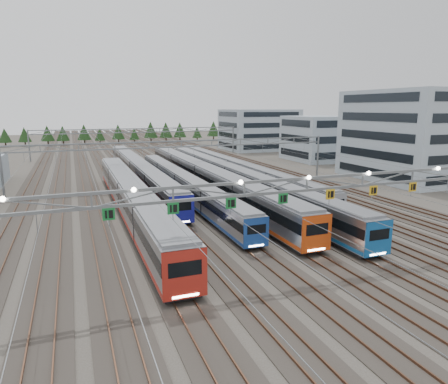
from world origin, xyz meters
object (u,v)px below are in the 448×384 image
object	(u,v)px
gantry_far	(140,134)
depot_bldg_north	(259,130)
train_c	(183,184)
train_d	(204,177)
train_a	(131,197)
gantry_mid	(181,149)
train_b	(138,170)
depot_bldg_south	(412,135)
depot_bldg_mid	(318,138)
train_e	(233,177)
train_f	(234,168)
gantry_near	(307,187)

from	to	relation	value
gantry_far	depot_bldg_north	world-z (taller)	depot_bldg_north
train_c	train_d	xyz separation A→B (m)	(4.50, 3.63, 0.33)
train_a	gantry_mid	size ratio (longest dim) A/B	0.92
train_a	train_b	world-z (taller)	train_a
depot_bldg_south	depot_bldg_mid	size ratio (longest dim) A/B	1.38
train_e	depot_bldg_south	bearing A→B (deg)	-3.19
train_f	gantry_mid	xyz separation A→B (m)	(-11.25, -3.40, 4.44)
train_a	gantry_mid	world-z (taller)	gantry_mid
train_e	depot_bldg_mid	world-z (taller)	depot_bldg_mid
train_a	train_e	xyz separation A→B (m)	(18.00, 10.03, -0.18)
train_a	train_b	distance (m)	23.41
train_d	gantry_far	xyz separation A→B (m)	(-2.25, 50.47, 4.11)
train_c	gantry_near	xyz separation A→B (m)	(2.20, -31.02, 5.14)
train_b	train_c	bearing A→B (deg)	-73.13
train_d	depot_bldg_south	bearing A→B (deg)	-5.29
train_a	train_f	bearing A→B (deg)	42.53
train_a	depot_bldg_south	distance (m)	54.79
depot_bldg_south	depot_bldg_north	size ratio (longest dim) A/B	1.00
gantry_mid	depot_bldg_south	xyz separation A→B (m)	(42.61, -9.20, 1.94)
gantry_far	train_b	bearing A→B (deg)	-99.75
train_b	train_f	size ratio (longest dim) A/B	0.95
train_e	depot_bldg_mid	bearing A→B (deg)	38.76
train_a	train_d	size ratio (longest dim) A/B	0.78
train_d	depot_bldg_mid	bearing A→B (deg)	33.78
depot_bldg_north	train_f	bearing A→B (deg)	-120.60
train_d	gantry_near	bearing A→B (deg)	-93.79
train_e	depot_bldg_north	distance (m)	67.56
depot_bldg_south	depot_bldg_mid	xyz separation A→B (m)	(-0.38, 30.49, -2.66)
train_b	gantry_mid	bearing A→B (deg)	-40.36
gantry_mid	depot_bldg_north	size ratio (longest dim) A/B	2.56
depot_bldg_mid	train_c	bearing A→B (deg)	-145.67
train_a	gantry_far	distance (m)	63.38
train_d	depot_bldg_mid	distance (m)	48.23
gantry_near	gantry_far	size ratio (longest dim) A/B	1.00
train_e	gantry_near	world-z (taller)	gantry_near
train_f	depot_bldg_mid	size ratio (longest dim) A/B	4.09
gantry_far	train_a	bearing A→B (deg)	-100.25
train_d	train_e	size ratio (longest dim) A/B	0.97
train_e	gantry_far	size ratio (longest dim) A/B	1.21
train_b	depot_bldg_north	bearing A→B (deg)	44.60
gantry_mid	train_b	bearing A→B (deg)	139.64
train_d	gantry_near	world-z (taller)	gantry_near
depot_bldg_north	train_d	bearing A→B (deg)	-123.32
train_b	train_d	bearing A→B (deg)	-51.22
gantry_far	train_e	bearing A→B (deg)	-82.63
train_f	depot_bldg_south	size ratio (longest dim) A/B	2.98
gantry_near	depot_bldg_mid	distance (m)	74.57
train_f	depot_bldg_south	world-z (taller)	depot_bldg_south
train_a	train_e	world-z (taller)	train_a
train_c	depot_bldg_north	world-z (taller)	depot_bldg_north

